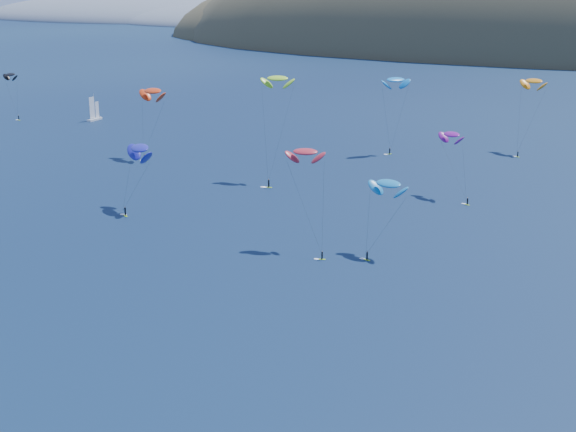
# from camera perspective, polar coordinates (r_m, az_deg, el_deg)

# --- Properties ---
(headland) EXTENTS (460.00, 250.00, 60.00)m
(headland) POSITION_cam_1_polar(r_m,az_deg,el_deg) (947.20, -9.56, 13.46)
(headland) COLOR slate
(headland) RESTS_ON ground
(sailboat) EXTENTS (7.57, 6.59, 9.59)m
(sailboat) POSITION_cam_1_polar(r_m,az_deg,el_deg) (293.77, -13.60, 6.79)
(sailboat) COLOR silver
(sailboat) RESTS_ON ground
(kitesurfer_1) EXTENTS (10.83, 11.10, 21.34)m
(kitesurfer_1) POSITION_cam_1_polar(r_m,az_deg,el_deg) (229.13, -9.60, 8.76)
(kitesurfer_1) COLOR #A2E018
(kitesurfer_1) RESTS_ON ground
(kitesurfer_3) EXTENTS (8.76, 14.37, 27.34)m
(kitesurfer_3) POSITION_cam_1_polar(r_m,az_deg,el_deg) (201.79, -0.75, 9.74)
(kitesurfer_3) COLOR #A2E018
(kitesurfer_3) RESTS_ON ground
(kitesurfer_4) EXTENTS (8.90, 9.06, 23.40)m
(kitesurfer_4) POSITION_cam_1_polar(r_m,az_deg,el_deg) (233.31, 7.67, 9.58)
(kitesurfer_4) COLOR #A2E018
(kitesurfer_4) RESTS_ON ground
(kitesurfer_5) EXTENTS (8.69, 9.72, 15.29)m
(kitesurfer_5) POSITION_cam_1_polar(r_m,az_deg,el_deg) (148.39, 7.15, 2.30)
(kitesurfer_5) COLOR #A2E018
(kitesurfer_5) RESTS_ON ground
(kitesurfer_6) EXTENTS (10.75, 11.70, 16.26)m
(kitesurfer_6) POSITION_cam_1_polar(r_m,az_deg,el_deg) (190.52, 11.56, 5.70)
(kitesurfer_6) COLOR #A2E018
(kitesurfer_6) RESTS_ON ground
(kitesurfer_9) EXTENTS (11.02, 10.28, 20.07)m
(kitesurfer_9) POSITION_cam_1_polar(r_m,az_deg,el_deg) (150.46, 1.24, 4.58)
(kitesurfer_9) COLOR #A2E018
(kitesurfer_9) RESTS_ON ground
(kitesurfer_10) EXTENTS (11.01, 12.96, 16.23)m
(kitesurfer_10) POSITION_cam_1_polar(r_m,az_deg,el_deg) (178.86, -10.51, 4.77)
(kitesurfer_10) COLOR #A2E018
(kitesurfer_10) RESTS_ON ground
(kitesurfer_11) EXTENTS (9.56, 15.78, 22.70)m
(kitesurfer_11) POSITION_cam_1_polar(r_m,az_deg,el_deg) (244.62, 17.08, 9.16)
(kitesurfer_11) COLOR #A2E018
(kitesurfer_11) RESTS_ON ground
(kitesurfer_12) EXTENTS (10.93, 7.69, 17.29)m
(kitesurfer_12) POSITION_cam_1_polar(r_m,az_deg,el_deg) (307.12, -19.14, 9.48)
(kitesurfer_12) COLOR #A2E018
(kitesurfer_12) RESTS_ON ground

